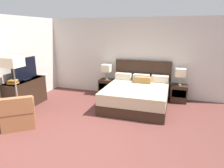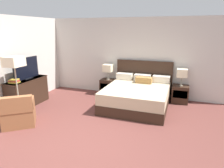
{
  "view_description": "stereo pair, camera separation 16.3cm",
  "coord_description": "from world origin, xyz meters",
  "px_view_note": "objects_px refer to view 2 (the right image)",
  "views": [
    {
      "loc": [
        1.52,
        -3.0,
        2.16
      ],
      "look_at": [
        -0.04,
        1.87,
        0.75
      ],
      "focal_mm": 32.0,
      "sensor_mm": 36.0,
      "label": 1
    },
    {
      "loc": [
        1.68,
        -2.94,
        2.16
      ],
      "look_at": [
        -0.04,
        1.87,
        0.75
      ],
      "focal_mm": 32.0,
      "sensor_mm": 36.0,
      "label": 2
    }
  ],
  "objects_px": {
    "tv": "(26,69)",
    "book_red_cover": "(14,82)",
    "nightstand_left": "(108,87)",
    "nightstand_right": "(180,94)",
    "book_blue_cover": "(14,81)",
    "table_lamp_left": "(108,68)",
    "armchair_by_window": "(19,113)",
    "dresser": "(28,92)",
    "bed": "(137,95)",
    "floor_lamp": "(14,65)",
    "table_lamp_right": "(182,73)",
    "book_small_top": "(14,80)"
  },
  "relations": [
    {
      "from": "tv",
      "to": "book_red_cover",
      "type": "relative_size",
      "value": 3.89
    },
    {
      "from": "nightstand_left",
      "to": "book_red_cover",
      "type": "xyz_separation_m",
      "value": [
        -1.85,
        -2.14,
        0.54
      ]
    },
    {
      "from": "nightstand_right",
      "to": "book_blue_cover",
      "type": "relative_size",
      "value": 2.09
    },
    {
      "from": "table_lamp_left",
      "to": "tv",
      "type": "bearing_deg",
      "value": -138.02
    },
    {
      "from": "book_blue_cover",
      "to": "armchair_by_window",
      "type": "distance_m",
      "value": 1.11
    },
    {
      "from": "dresser",
      "to": "bed",
      "type": "bearing_deg",
      "value": 18.42
    },
    {
      "from": "armchair_by_window",
      "to": "floor_lamp",
      "type": "height_order",
      "value": "floor_lamp"
    },
    {
      "from": "table_lamp_right",
      "to": "dresser",
      "type": "bearing_deg",
      "value": -157.74
    },
    {
      "from": "book_small_top",
      "to": "book_red_cover",
      "type": "bearing_deg",
      "value": 180.0
    },
    {
      "from": "tv",
      "to": "book_blue_cover",
      "type": "bearing_deg",
      "value": -90.78
    },
    {
      "from": "nightstand_right",
      "to": "table_lamp_right",
      "type": "distance_m",
      "value": 0.65
    },
    {
      "from": "bed",
      "to": "armchair_by_window",
      "type": "xyz_separation_m",
      "value": [
        -2.32,
        -2.09,
        -0.04
      ]
    },
    {
      "from": "nightstand_left",
      "to": "nightstand_right",
      "type": "relative_size",
      "value": 1.0
    },
    {
      "from": "tv",
      "to": "floor_lamp",
      "type": "distance_m",
      "value": 0.77
    },
    {
      "from": "table_lamp_right",
      "to": "floor_lamp",
      "type": "bearing_deg",
      "value": -148.95
    },
    {
      "from": "table_lamp_left",
      "to": "book_red_cover",
      "type": "relative_size",
      "value": 2.13
    },
    {
      "from": "bed",
      "to": "book_blue_cover",
      "type": "height_order",
      "value": "bed"
    },
    {
      "from": "nightstand_left",
      "to": "table_lamp_left",
      "type": "bearing_deg",
      "value": 90.0
    },
    {
      "from": "nightstand_right",
      "to": "book_blue_cover",
      "type": "bearing_deg",
      "value": -152.92
    },
    {
      "from": "nightstand_right",
      "to": "book_small_top",
      "type": "height_order",
      "value": "book_small_top"
    },
    {
      "from": "book_red_cover",
      "to": "bed",
      "type": "bearing_deg",
      "value": 25.47
    },
    {
      "from": "nightstand_left",
      "to": "armchair_by_window",
      "type": "distance_m",
      "value": 3.02
    },
    {
      "from": "nightstand_right",
      "to": "book_blue_cover",
      "type": "distance_m",
      "value": 4.73
    },
    {
      "from": "tv",
      "to": "floor_lamp",
      "type": "bearing_deg",
      "value": -67.41
    },
    {
      "from": "nightstand_left",
      "to": "book_small_top",
      "type": "xyz_separation_m",
      "value": [
        -1.85,
        -2.14,
        0.6
      ]
    },
    {
      "from": "book_blue_cover",
      "to": "armchair_by_window",
      "type": "relative_size",
      "value": 0.26
    },
    {
      "from": "table_lamp_left",
      "to": "tv",
      "type": "distance_m",
      "value": 2.49
    },
    {
      "from": "nightstand_left",
      "to": "nightstand_right",
      "type": "height_order",
      "value": "same"
    },
    {
      "from": "dresser",
      "to": "table_lamp_left",
      "type": "bearing_deg",
      "value": 42.72
    },
    {
      "from": "bed",
      "to": "floor_lamp",
      "type": "height_order",
      "value": "floor_lamp"
    },
    {
      "from": "book_small_top",
      "to": "floor_lamp",
      "type": "xyz_separation_m",
      "value": [
        0.28,
        -0.2,
        0.44
      ]
    },
    {
      "from": "nightstand_right",
      "to": "table_lamp_left",
      "type": "distance_m",
      "value": 2.41
    },
    {
      "from": "bed",
      "to": "table_lamp_right",
      "type": "height_order",
      "value": "bed"
    },
    {
      "from": "nightstand_left",
      "to": "book_blue_cover",
      "type": "distance_m",
      "value": 2.89
    },
    {
      "from": "table_lamp_right",
      "to": "book_blue_cover",
      "type": "xyz_separation_m",
      "value": [
        -4.18,
        -2.14,
        -0.08
      ]
    },
    {
      "from": "book_red_cover",
      "to": "book_small_top",
      "type": "height_order",
      "value": "book_small_top"
    },
    {
      "from": "bed",
      "to": "book_small_top",
      "type": "distance_m",
      "value": 3.38
    },
    {
      "from": "dresser",
      "to": "book_blue_cover",
      "type": "distance_m",
      "value": 0.61
    },
    {
      "from": "bed",
      "to": "nightstand_right",
      "type": "relative_size",
      "value": 3.75
    },
    {
      "from": "nightstand_right",
      "to": "table_lamp_left",
      "type": "bearing_deg",
      "value": 179.96
    },
    {
      "from": "nightstand_right",
      "to": "dresser",
      "type": "bearing_deg",
      "value": -157.76
    },
    {
      "from": "dresser",
      "to": "floor_lamp",
      "type": "relative_size",
      "value": 0.86
    },
    {
      "from": "table_lamp_right",
      "to": "book_small_top",
      "type": "relative_size",
      "value": 2.6
    },
    {
      "from": "table_lamp_left",
      "to": "floor_lamp",
      "type": "distance_m",
      "value": 2.85
    },
    {
      "from": "table_lamp_left",
      "to": "floor_lamp",
      "type": "relative_size",
      "value": 0.33
    },
    {
      "from": "dresser",
      "to": "book_small_top",
      "type": "distance_m",
      "value": 0.63
    },
    {
      "from": "nightstand_right",
      "to": "book_blue_cover",
      "type": "xyz_separation_m",
      "value": [
        -4.18,
        -2.14,
        0.57
      ]
    },
    {
      "from": "bed",
      "to": "armchair_by_window",
      "type": "relative_size",
      "value": 2.06
    },
    {
      "from": "nightstand_left",
      "to": "tv",
      "type": "xyz_separation_m",
      "value": [
        -1.85,
        -1.66,
        0.81
      ]
    },
    {
      "from": "bed",
      "to": "nightstand_right",
      "type": "bearing_deg",
      "value": 31.19
    }
  ]
}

